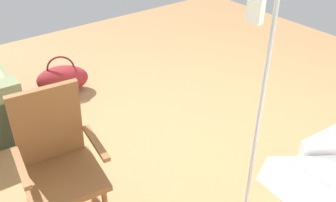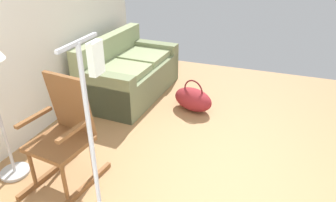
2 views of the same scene
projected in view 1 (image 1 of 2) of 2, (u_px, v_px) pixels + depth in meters
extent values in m
plane|color=#9E7247|center=(195.00, 125.00, 3.68)|extent=(6.31, 6.31, 0.00)
cube|color=silver|center=(329.00, 145.00, 2.42)|extent=(0.09, 0.56, 0.28)
cylinder|color=brown|center=(87.00, 174.00, 2.73)|extent=(0.04, 0.04, 0.40)
cylinder|color=brown|center=(33.00, 194.00, 2.57)|extent=(0.04, 0.04, 0.40)
cube|color=brown|center=(64.00, 179.00, 2.41)|extent=(0.52, 0.53, 0.04)
cube|color=brown|center=(48.00, 126.00, 2.40)|extent=(0.17, 0.44, 0.60)
cube|color=brown|center=(96.00, 143.00, 2.37)|extent=(0.39, 0.09, 0.03)
cube|color=brown|center=(21.00, 167.00, 2.18)|extent=(0.39, 0.09, 0.03)
ellipsoid|color=maroon|center=(63.00, 79.00, 4.16)|extent=(0.50, 0.64, 0.30)
torus|color=maroon|center=(61.00, 69.00, 4.09)|extent=(0.12, 0.29, 0.30)
cylinder|color=#B2B5BA|center=(256.00, 134.00, 2.14)|extent=(0.02, 0.02, 1.65)
cube|color=white|center=(256.00, 7.00, 1.84)|extent=(0.09, 0.04, 0.16)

